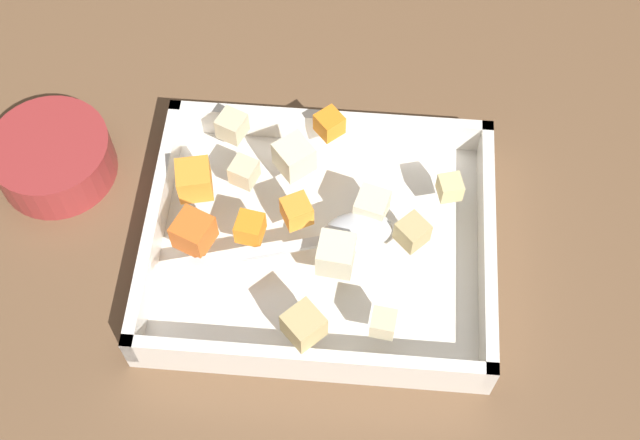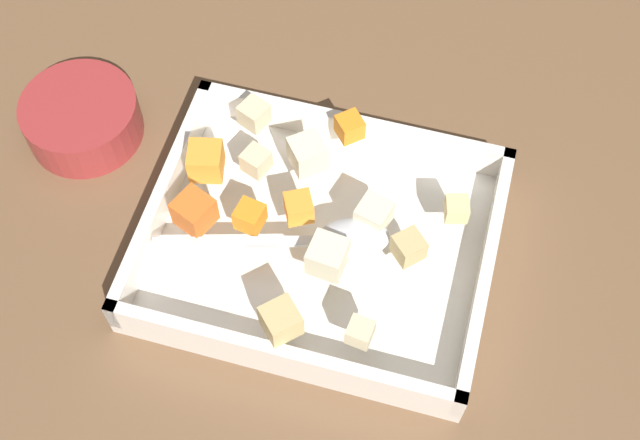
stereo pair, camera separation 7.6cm
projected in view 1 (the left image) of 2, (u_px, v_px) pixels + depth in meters
ground_plane at (327, 237)px, 0.89m from camera, size 4.00×4.00×0.00m
baking_dish at (320, 244)px, 0.86m from camera, size 0.34×0.28×0.05m
carrot_chunk_heap_side at (329, 124)px, 0.88m from camera, size 0.03×0.03×0.02m
carrot_chunk_far_right at (194, 232)px, 0.81m from camera, size 0.04×0.04×0.03m
carrot_chunk_near_right at (194, 180)px, 0.84m from camera, size 0.04×0.04×0.03m
carrot_chunk_near_left at (250, 228)px, 0.81m from camera, size 0.03×0.03×0.03m
carrot_chunk_mid_right at (297, 211)px, 0.82m from camera, size 0.04×0.04×0.03m
potato_chunk_near_spoon at (244, 172)px, 0.85m from camera, size 0.03×0.03×0.02m
potato_chunk_corner_se at (412, 232)px, 0.81m from camera, size 0.04×0.04×0.03m
potato_chunk_heap_top at (336, 254)px, 0.80m from camera, size 0.04×0.04×0.03m
potato_chunk_corner_ne at (304, 325)px, 0.76m from camera, size 0.04×0.04×0.03m
potato_chunk_corner_sw at (383, 323)px, 0.77m from camera, size 0.02×0.02×0.02m
potato_chunk_corner_nw at (372, 207)px, 0.82m from camera, size 0.04×0.04×0.03m
potato_chunk_mid_left at (450, 187)px, 0.84m from camera, size 0.03×0.03×0.02m
potato_chunk_back_center at (294, 157)px, 0.85m from camera, size 0.05×0.05×0.03m
potato_chunk_far_left at (232, 126)px, 0.87m from camera, size 0.03×0.03×0.03m
serving_spoon at (343, 234)px, 0.81m from camera, size 0.23×0.09×0.02m
small_prep_bowl at (53, 157)px, 0.91m from camera, size 0.13×0.13×0.05m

